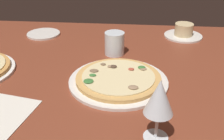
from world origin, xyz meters
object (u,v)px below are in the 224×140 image
ramekin_on_saucer (184,32)px  side_plate (44,34)px  water_glass (114,45)px  pizza_main (118,79)px  wine_glass_far (159,99)px

ramekin_on_saucer → side_plate: (-66.02, -3.61, -1.86)cm
side_plate → water_glass: bearing=-27.7°
pizza_main → wine_glass_far: (11.01, -25.96, 10.20)cm
pizza_main → ramekin_on_saucer: 52.66cm
pizza_main → wine_glass_far: size_ratio=2.00×
wine_glass_far → pizza_main: bearing=113.0°
water_glass → side_plate: 40.35cm
pizza_main → side_plate: 56.76cm
wine_glass_far → side_plate: wine_glass_far is taller
pizza_main → wine_glass_far: wine_glass_far is taller
pizza_main → side_plate: size_ratio=2.11×
ramekin_on_saucer → wine_glass_far: bearing=-102.9°
wine_glass_far → water_glass: bearing=106.3°
side_plate → wine_glass_far: bearing=-53.5°
pizza_main → ramekin_on_saucer: ramekin_on_saucer is taller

